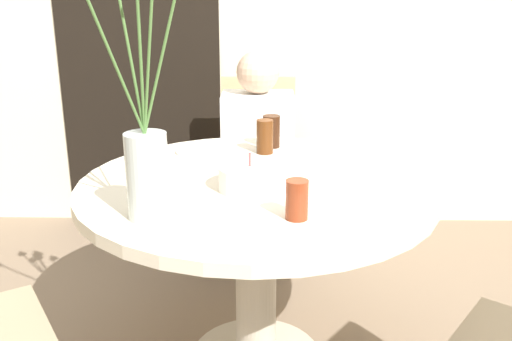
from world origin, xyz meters
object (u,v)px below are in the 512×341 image
at_px(chair_far_back, 258,156).
at_px(person_guest, 258,167).
at_px(side_plate, 203,151).
at_px(birthday_cake, 250,178).
at_px(drink_glass_1, 297,200).
at_px(drink_glass_2, 271,131).
at_px(drink_glass_0, 265,137).
at_px(flower_vase, 145,142).

bearing_deg(chair_far_back, person_guest, -90.00).
bearing_deg(side_plate, birthday_cake, -64.90).
bearing_deg(person_guest, chair_far_back, 90.44).
bearing_deg(chair_far_back, drink_glass_1, -84.85).
xyz_separation_m(birthday_cake, drink_glass_2, (0.07, 0.51, 0.03)).
xyz_separation_m(drink_glass_0, person_guest, (-0.03, 0.49, -0.28)).
bearing_deg(drink_glass_1, side_plate, 116.91).
bearing_deg(birthday_cake, person_guest, 89.24).
height_order(chair_far_back, birthday_cake, chair_far_back).
relative_size(flower_vase, drink_glass_1, 6.38).
xyz_separation_m(chair_far_back, drink_glass_1, (0.13, -1.32, 0.27)).
xyz_separation_m(side_plate, drink_glass_1, (0.34, -0.67, 0.05)).
xyz_separation_m(birthday_cake, drink_glass_0, (0.05, 0.42, 0.03)).
distance_m(flower_vase, drink_glass_0, 0.76).
relative_size(drink_glass_0, person_guest, 0.13).
bearing_deg(person_guest, flower_vase, -104.15).
bearing_deg(drink_glass_1, flower_vase, -179.58).
bearing_deg(person_guest, birthday_cake, -90.76).
bearing_deg(side_plate, drink_glass_2, 16.90).
relative_size(flower_vase, drink_glass_0, 5.49).
relative_size(chair_far_back, flower_vase, 1.23).
bearing_deg(drink_glass_2, drink_glass_1, -84.98).
relative_size(side_plate, drink_glass_1, 1.84).
height_order(drink_glass_1, person_guest, person_guest).
xyz_separation_m(flower_vase, person_guest, (0.29, 1.16, -0.44)).
xyz_separation_m(drink_glass_0, drink_glass_1, (0.09, -0.66, -0.01)).
bearing_deg(birthday_cake, drink_glass_1, -60.03).
xyz_separation_m(drink_glass_2, person_guest, (-0.06, 0.40, -0.28)).
distance_m(side_plate, drink_glass_1, 0.75).
height_order(flower_vase, drink_glass_2, flower_vase).
bearing_deg(drink_glass_0, side_plate, 178.55).
height_order(chair_far_back, drink_glass_2, chair_far_back).
bearing_deg(side_plate, chair_far_back, 71.88).
relative_size(chair_far_back, drink_glass_1, 7.87).
height_order(birthday_cake, side_plate, birthday_cake).
relative_size(flower_vase, drink_glass_2, 5.61).
bearing_deg(side_plate, flower_vase, -96.74).
distance_m(birthday_cake, drink_glass_1, 0.28).
height_order(flower_vase, drink_glass_1, flower_vase).
bearing_deg(person_guest, drink_glass_2, -81.33).
bearing_deg(chair_far_back, birthday_cake, -91.03).
bearing_deg(drink_glass_1, person_guest, 96.29).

